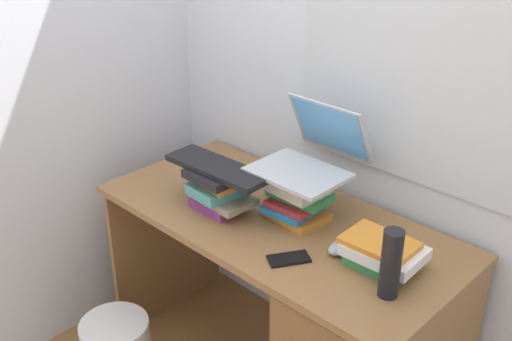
{
  "coord_description": "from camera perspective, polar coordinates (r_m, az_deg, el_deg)",
  "views": [
    {
      "loc": [
        1.29,
        -1.44,
        1.91
      ],
      "look_at": [
        -0.07,
        -0.04,
        0.95
      ],
      "focal_mm": 43.09,
      "sensor_mm": 36.0,
      "label": 1
    }
  ],
  "objects": [
    {
      "name": "book_stack_tall",
      "position": [
        2.22,
        3.81,
        -2.41
      ],
      "size": [
        0.23,
        0.19,
        0.17
      ],
      "color": "orange",
      "rests_on": "desk"
    },
    {
      "name": "book_stack_side",
      "position": [
        2.0,
        11.62,
        -7.45
      ],
      "size": [
        0.25,
        0.19,
        0.1
      ],
      "color": "#338C4C",
      "rests_on": "desk"
    },
    {
      "name": "cell_phone",
      "position": [
        2.02,
        3.06,
        -8.19
      ],
      "size": [
        0.13,
        0.15,
        0.01
      ],
      "primitive_type": "cube",
      "rotation": [
        0.0,
        0.0,
        -0.55
      ],
      "color": "black",
      "rests_on": "desk"
    },
    {
      "name": "mug",
      "position": [
        2.52,
        -5.04,
        0.31
      ],
      "size": [
        0.12,
        0.09,
        0.09
      ],
      "color": "white",
      "rests_on": "desk"
    },
    {
      "name": "laptop",
      "position": [
        2.2,
        5.18,
        1.55
      ],
      "size": [
        0.33,
        0.35,
        0.24
      ],
      "color": "#B7BABF",
      "rests_on": "book_stack_tall"
    },
    {
      "name": "wall_back",
      "position": [
        2.31,
        8.53,
        10.46
      ],
      "size": [
        6.0,
        0.06,
        2.6
      ],
      "color": "silver",
      "rests_on": "ground"
    },
    {
      "name": "keyboard",
      "position": [
        2.23,
        -3.56,
        0.26
      ],
      "size": [
        0.43,
        0.16,
        0.02
      ],
      "primitive_type": "cube",
      "rotation": [
        0.0,
        0.0,
        0.04
      ],
      "color": "black",
      "rests_on": "book_stack_keyboard_riser"
    },
    {
      "name": "book_stack_keyboard_riser",
      "position": [
        2.27,
        -3.54,
        -1.77
      ],
      "size": [
        0.25,
        0.19,
        0.16
      ],
      "color": "#8C338C",
      "rests_on": "desk"
    },
    {
      "name": "wall_left",
      "position": [
        2.7,
        -12.55,
        12.42
      ],
      "size": [
        0.05,
        6.0,
        2.6
      ],
      "primitive_type": "cube",
      "color": "silver",
      "rests_on": "ground"
    },
    {
      "name": "computer_mouse",
      "position": [
        2.07,
        7.81,
        -7.07
      ],
      "size": [
        0.06,
        0.1,
        0.04
      ],
      "primitive_type": "ellipsoid",
      "color": "#A5A8AD",
      "rests_on": "desk"
    },
    {
      "name": "water_bottle",
      "position": [
        1.85,
        12.41,
        -8.46
      ],
      "size": [
        0.06,
        0.06,
        0.22
      ],
      "primitive_type": "cylinder",
      "color": "black",
      "rests_on": "desk"
    }
  ]
}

